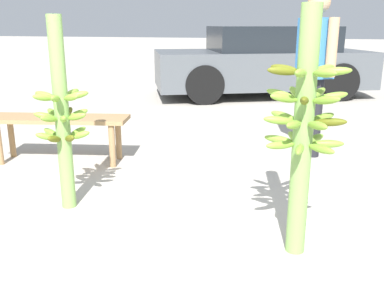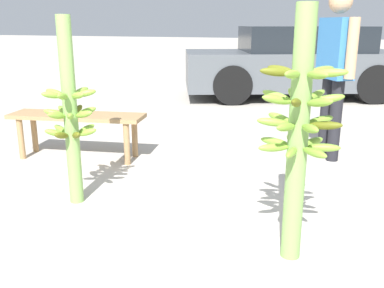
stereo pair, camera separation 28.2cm
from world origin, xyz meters
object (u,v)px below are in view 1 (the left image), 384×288
at_px(banana_stalk_center, 303,126).
at_px(banana_stalk_left, 62,116).
at_px(parked_car, 263,62).
at_px(vendor_person, 315,60).
at_px(market_bench, 58,124).

bearing_deg(banana_stalk_center, banana_stalk_left, 172.42).
relative_size(banana_stalk_left, parked_car, 0.33).
bearing_deg(parked_car, banana_stalk_center, 164.83).
relative_size(banana_stalk_center, vendor_person, 0.88).
relative_size(banana_stalk_left, banana_stalk_center, 0.97).
bearing_deg(banana_stalk_left, banana_stalk_center, -7.58).
xyz_separation_m(banana_stalk_left, parked_car, (0.84, 5.63, -0.06)).
xyz_separation_m(banana_stalk_center, market_bench, (-2.33, 1.18, -0.39)).
relative_size(market_bench, parked_car, 0.33).
bearing_deg(parked_car, market_bench, 138.93).
bearing_deg(banana_stalk_left, parked_car, 81.56).
bearing_deg(banana_stalk_center, vendor_person, 88.48).
xyz_separation_m(banana_stalk_center, vendor_person, (0.06, 2.11, 0.20)).
relative_size(vendor_person, market_bench, 1.17).
distance_m(banana_stalk_left, vendor_person, 2.58).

